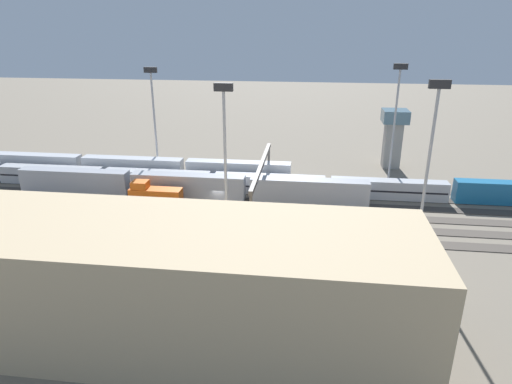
{
  "coord_description": "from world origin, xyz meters",
  "views": [
    {
      "loc": [
        -17.52,
        78.94,
        33.21
      ],
      "look_at": [
        -7.43,
        -1.3,
        2.5
      ],
      "focal_mm": 31.08,
      "sensor_mm": 36.0,
      "label": 1
    }
  ],
  "objects_px": {
    "light_mast_2": "(396,109)",
    "control_tower": "(393,134)",
    "train_on_track_1": "(202,181)",
    "train_on_track_3": "(155,196)",
    "maintenance_shed": "(178,284)",
    "light_mast_1": "(430,149)",
    "train_on_track_0": "(133,168)",
    "light_mast_3": "(225,143)",
    "signal_gantry": "(261,170)",
    "light_mast_0": "(154,108)",
    "train_on_track_2": "(188,186)"
  },
  "relations": [
    {
      "from": "light_mast_2",
      "to": "control_tower",
      "type": "relative_size",
      "value": 1.82
    },
    {
      "from": "train_on_track_1",
      "to": "light_mast_2",
      "type": "height_order",
      "value": "light_mast_2"
    },
    {
      "from": "train_on_track_3",
      "to": "maintenance_shed",
      "type": "height_order",
      "value": "maintenance_shed"
    },
    {
      "from": "light_mast_2",
      "to": "control_tower",
      "type": "xyz_separation_m",
      "value": [
        -2.42,
        -13.17,
        -8.34
      ]
    },
    {
      "from": "light_mast_1",
      "to": "maintenance_shed",
      "type": "height_order",
      "value": "light_mast_1"
    },
    {
      "from": "light_mast_2",
      "to": "maintenance_shed",
      "type": "height_order",
      "value": "light_mast_2"
    },
    {
      "from": "light_mast_1",
      "to": "train_on_track_0",
      "type": "bearing_deg",
      "value": -26.9
    },
    {
      "from": "train_on_track_0",
      "to": "control_tower",
      "type": "bearing_deg",
      "value": -163.93
    },
    {
      "from": "train_on_track_3",
      "to": "light_mast_3",
      "type": "relative_size",
      "value": 0.4
    },
    {
      "from": "signal_gantry",
      "to": "maintenance_shed",
      "type": "height_order",
      "value": "maintenance_shed"
    },
    {
      "from": "train_on_track_0",
      "to": "light_mast_0",
      "type": "relative_size",
      "value": 2.9
    },
    {
      "from": "train_on_track_3",
      "to": "control_tower",
      "type": "distance_m",
      "value": 59.12
    },
    {
      "from": "train_on_track_0",
      "to": "maintenance_shed",
      "type": "distance_m",
      "value": 57.92
    },
    {
      "from": "light_mast_0",
      "to": "control_tower",
      "type": "height_order",
      "value": "light_mast_0"
    },
    {
      "from": "light_mast_1",
      "to": "light_mast_2",
      "type": "height_order",
      "value": "light_mast_1"
    },
    {
      "from": "light_mast_0",
      "to": "train_on_track_3",
      "type": "bearing_deg",
      "value": 106.7
    },
    {
      "from": "train_on_track_2",
      "to": "light_mast_3",
      "type": "relative_size",
      "value": 2.83
    },
    {
      "from": "light_mast_0",
      "to": "maintenance_shed",
      "type": "bearing_deg",
      "value": 111.2
    },
    {
      "from": "train_on_track_3",
      "to": "light_mast_0",
      "type": "height_order",
      "value": "light_mast_0"
    },
    {
      "from": "train_on_track_0",
      "to": "light_mast_3",
      "type": "xyz_separation_m",
      "value": [
        -26.76,
        27.17,
        13.66
      ]
    },
    {
      "from": "light_mast_0",
      "to": "signal_gantry",
      "type": "xyz_separation_m",
      "value": [
        -25.8,
        15.47,
        -8.37
      ]
    },
    {
      "from": "train_on_track_3",
      "to": "control_tower",
      "type": "height_order",
      "value": "control_tower"
    },
    {
      "from": "train_on_track_3",
      "to": "light_mast_0",
      "type": "distance_m",
      "value": 23.27
    },
    {
      "from": "light_mast_1",
      "to": "light_mast_3",
      "type": "bearing_deg",
      "value": -2.81
    },
    {
      "from": "train_on_track_0",
      "to": "light_mast_3",
      "type": "relative_size",
      "value": 2.83
    },
    {
      "from": "train_on_track_2",
      "to": "control_tower",
      "type": "bearing_deg",
      "value": -148.27
    },
    {
      "from": "train_on_track_1",
      "to": "light_mast_1",
      "type": "distance_m",
      "value": 48.06
    },
    {
      "from": "signal_gantry",
      "to": "control_tower",
      "type": "bearing_deg",
      "value": -134.19
    },
    {
      "from": "train_on_track_1",
      "to": "light_mast_2",
      "type": "distance_m",
      "value": 43.32
    },
    {
      "from": "light_mast_0",
      "to": "light_mast_1",
      "type": "xyz_separation_m",
      "value": [
        -51.54,
        31.61,
        0.93
      ]
    },
    {
      "from": "train_on_track_0",
      "to": "signal_gantry",
      "type": "relative_size",
      "value": 2.38
    },
    {
      "from": "train_on_track_3",
      "to": "train_on_track_1",
      "type": "relative_size",
      "value": 0.07
    },
    {
      "from": "maintenance_shed",
      "to": "signal_gantry",
      "type": "bearing_deg",
      "value": -96.79
    },
    {
      "from": "control_tower",
      "to": "signal_gantry",
      "type": "bearing_deg",
      "value": 45.81
    },
    {
      "from": "train_on_track_0",
      "to": "light_mast_1",
      "type": "distance_m",
      "value": 64.86
    },
    {
      "from": "train_on_track_2",
      "to": "light_mast_2",
      "type": "distance_m",
      "value": 45.95
    },
    {
      "from": "light_mast_1",
      "to": "light_mast_2",
      "type": "distance_m",
      "value": 32.62
    },
    {
      "from": "maintenance_shed",
      "to": "light_mast_1",
      "type": "bearing_deg",
      "value": -142.95
    },
    {
      "from": "light_mast_1",
      "to": "light_mast_3",
      "type": "xyz_separation_m",
      "value": [
        29.67,
        -1.46,
        -0.59
      ]
    },
    {
      "from": "train_on_track_1",
      "to": "light_mast_3",
      "type": "height_order",
      "value": "light_mast_3"
    },
    {
      "from": "signal_gantry",
      "to": "maintenance_shed",
      "type": "bearing_deg",
      "value": 83.21
    },
    {
      "from": "signal_gantry",
      "to": "train_on_track_0",
      "type": "bearing_deg",
      "value": -22.16
    },
    {
      "from": "train_on_track_2",
      "to": "light_mast_3",
      "type": "distance_m",
      "value": 24.61
    },
    {
      "from": "light_mast_2",
      "to": "light_mast_3",
      "type": "distance_m",
      "value": 43.48
    },
    {
      "from": "light_mast_1",
      "to": "train_on_track_1",
      "type": "bearing_deg",
      "value": -31.12
    },
    {
      "from": "train_on_track_0",
      "to": "control_tower",
      "type": "relative_size",
      "value": 5.05
    },
    {
      "from": "train_on_track_2",
      "to": "control_tower",
      "type": "relative_size",
      "value": 5.05
    },
    {
      "from": "train_on_track_3",
      "to": "signal_gantry",
      "type": "relative_size",
      "value": 0.33
    },
    {
      "from": "light_mast_0",
      "to": "maintenance_shed",
      "type": "height_order",
      "value": "light_mast_0"
    },
    {
      "from": "train_on_track_1",
      "to": "control_tower",
      "type": "height_order",
      "value": "control_tower"
    }
  ]
}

